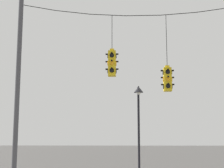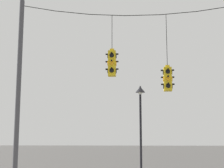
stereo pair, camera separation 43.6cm
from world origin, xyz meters
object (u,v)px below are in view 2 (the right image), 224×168
object	(u,v)px
traffic_light_over_intersection	(168,78)
street_lamp	(140,109)
traffic_light_near_right_pole	(112,63)
utility_pole_left	(18,91)

from	to	relation	value
traffic_light_over_intersection	street_lamp	xyz separation A→B (m)	(-1.18, 3.21, -1.08)
street_lamp	traffic_light_over_intersection	bearing A→B (deg)	-69.72
traffic_light_over_intersection	street_lamp	bearing A→B (deg)	110.28
traffic_light_near_right_pole	traffic_light_over_intersection	xyz separation A→B (m)	(2.45, 0.00, -0.73)
traffic_light_over_intersection	street_lamp	distance (m)	3.59
utility_pole_left	street_lamp	world-z (taller)	utility_pole_left
traffic_light_over_intersection	utility_pole_left	bearing A→B (deg)	-180.00
traffic_light_near_right_pole	traffic_light_over_intersection	bearing A→B (deg)	0.00
utility_pole_left	traffic_light_near_right_pole	distance (m)	4.41
utility_pole_left	traffic_light_over_intersection	distance (m)	6.70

